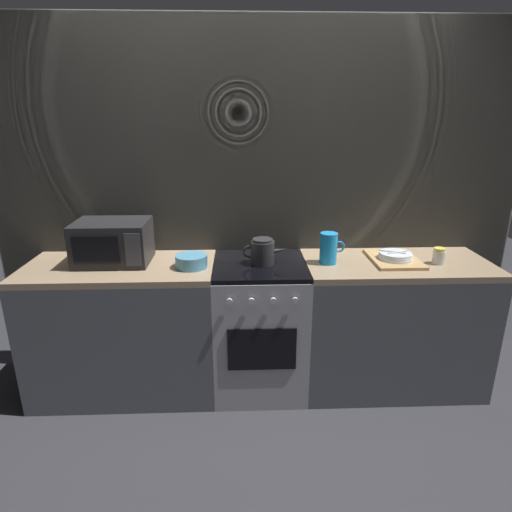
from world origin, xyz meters
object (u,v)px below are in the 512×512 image
Objects in this scene: pitcher at (329,248)px; microwave at (113,242)px; kettle at (263,252)px; spice_jar at (439,256)px; stove_unit at (260,326)px; mixing_bowl at (191,261)px; dish_pile at (395,258)px.

microwave is at bearing 176.98° from pitcher.
kettle is 2.71× the size of spice_jar.
microwave reaches higher than stove_unit.
pitcher is (0.87, 0.04, 0.06)m from mixing_bowl.
pitcher is 0.50× the size of dish_pile.
kettle reaches higher than mixing_bowl.
microwave reaches higher than pitcher.
microwave is 2.09m from spice_jar.
spice_jar reaches higher than dish_pile.
dish_pile is 3.81× the size of spice_jar.
microwave is 2.30× the size of mixing_bowl.
pitcher is at bearing -0.60° from kettle.
dish_pile is (0.44, 0.02, -0.08)m from pitcher.
mixing_bowl is 0.50× the size of dish_pile.
microwave is at bearing 176.18° from stove_unit.
microwave is 0.96m from kettle.
pitcher is 0.45m from dish_pile.
spice_jar is at bearing -2.17° from kettle.
stove_unit is 0.70m from pitcher.
microwave is at bearing 167.01° from mixing_bowl.
kettle reaches higher than spice_jar.
dish_pile is (1.82, -0.05, -0.11)m from microwave.
spice_jar is at bearing -13.23° from dish_pile.
mixing_bowl is (-0.43, -0.05, 0.49)m from stove_unit.
kettle is 0.45m from mixing_bowl.
spice_jar reaches higher than mixing_bowl.
dish_pile is at bearing 166.77° from spice_jar.
pitcher is (1.38, -0.07, -0.03)m from microwave.
stove_unit is at bearing -179.13° from dish_pile.
mixing_bowl is (-0.45, -0.05, -0.04)m from kettle.
stove_unit is at bearing 177.59° from spice_jar.
dish_pile is at bearing 0.87° from stove_unit.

